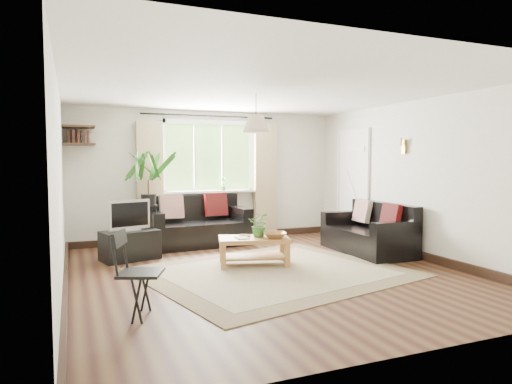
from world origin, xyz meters
name	(u,v)px	position (x,y,z in m)	size (l,w,h in m)	color
floor	(267,273)	(0.00, 0.00, 0.00)	(5.50, 5.50, 0.00)	black
ceiling	(268,90)	(0.00, 0.00, 2.40)	(5.50, 5.50, 0.00)	white
wall_back	(208,176)	(0.00, 2.75, 1.20)	(5.00, 0.02, 2.40)	beige
wall_front	(414,199)	(0.00, -2.75, 1.20)	(5.00, 0.02, 2.40)	beige
wall_left	(60,187)	(-2.50, 0.00, 1.20)	(0.02, 5.50, 2.40)	beige
wall_right	(419,179)	(2.50, 0.00, 1.20)	(0.02, 5.50, 2.40)	beige
rug	(274,272)	(0.08, -0.02, 0.01)	(3.23, 2.77, 0.02)	beige
window	(209,157)	(0.00, 2.71, 1.55)	(2.50, 0.16, 2.16)	white
door	(352,187)	(2.47, 1.70, 1.00)	(0.06, 0.96, 2.06)	silver
corner_shelf	(78,136)	(-2.25, 2.50, 1.89)	(0.50, 0.50, 0.34)	black
pendant_lamp	(256,120)	(0.00, 0.40, 2.05)	(0.36, 0.36, 0.54)	beige
wall_sconce	(402,144)	(2.43, 0.30, 1.74)	(0.12, 0.12, 0.28)	beige
sofa_back	(198,222)	(-0.35, 2.25, 0.41)	(1.76, 0.88, 0.83)	black
sofa_right	(367,229)	(2.03, 0.62, 0.38)	(0.81, 1.62, 0.76)	black
coffee_table	(254,251)	(-0.01, 0.47, 0.20)	(0.99, 0.54, 0.40)	brown
table_plant	(260,225)	(0.09, 0.48, 0.57)	(0.31, 0.27, 0.34)	#306628
bowl	(275,235)	(0.25, 0.30, 0.44)	(0.33, 0.33, 0.08)	brown
book_a	(237,238)	(-0.27, 0.45, 0.41)	(0.16, 0.22, 0.02)	white
book_b	(239,236)	(-0.17, 0.62, 0.41)	(0.15, 0.20, 0.02)	#532821
tv_stand	(130,245)	(-1.59, 1.51, 0.22)	(0.82, 0.46, 0.44)	black
tv	(129,215)	(-1.59, 1.51, 0.68)	(0.63, 0.21, 0.48)	#A5A5AA
palm_stand	(149,201)	(-1.20, 2.14, 0.82)	(0.64, 0.64, 1.65)	black
folding_chair	(141,275)	(-1.79, -1.11, 0.41)	(0.43, 0.43, 0.82)	black
sill_plant	(223,183)	(0.25, 2.63, 1.06)	(0.14, 0.10, 0.27)	#2D6023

